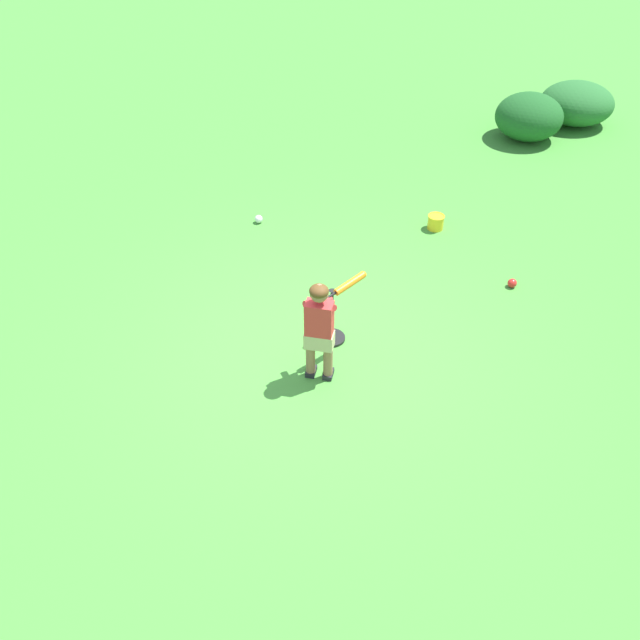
# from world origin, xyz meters

# --- Properties ---
(ground_plane) EXTENTS (40.00, 40.00, 0.00)m
(ground_plane) POSITION_xyz_m (0.00, 0.00, 0.00)
(ground_plane) COLOR #479338
(child_batter) EXTENTS (0.59, 0.61, 1.08)m
(child_batter) POSITION_xyz_m (0.00, -0.33, 0.65)
(child_batter) COLOR #232328
(child_batter) RESTS_ON ground
(play_ball_midfield) EXTENTS (0.10, 0.10, 0.10)m
(play_ball_midfield) POSITION_xyz_m (-0.87, 2.49, 0.05)
(play_ball_midfield) COLOR white
(play_ball_midfield) RESTS_ON ground
(play_ball_far_left) EXTENTS (0.10, 0.10, 0.10)m
(play_ball_far_left) POSITION_xyz_m (2.12, 1.15, 0.05)
(play_ball_far_left) COLOR red
(play_ball_far_left) RESTS_ON ground
(batting_tee) EXTENTS (0.28, 0.28, 0.62)m
(batting_tee) POSITION_xyz_m (0.10, 0.20, 0.10)
(batting_tee) COLOR black
(batting_tee) RESTS_ON ground
(toy_bucket) EXTENTS (0.22, 0.22, 0.19)m
(toy_bucket) POSITION_xyz_m (1.39, 2.40, 0.10)
(toy_bucket) COLOR yellow
(toy_bucket) RESTS_ON ground
(shrub_left_background) EXTENTS (1.18, 1.11, 0.66)m
(shrub_left_background) POSITION_xyz_m (4.03, 5.81, 0.33)
(shrub_left_background) COLOR #286B2D
(shrub_left_background) RESTS_ON ground
(shrub_right_background) EXTENTS (1.04, 1.01, 0.71)m
(shrub_right_background) POSITION_xyz_m (3.12, 5.18, 0.35)
(shrub_right_background) COLOR #1E5B23
(shrub_right_background) RESTS_ON ground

